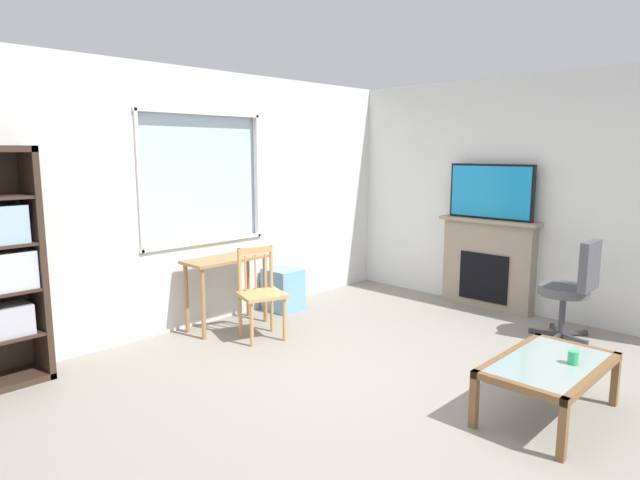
{
  "coord_description": "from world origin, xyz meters",
  "views": [
    {
      "loc": [
        -3.24,
        -2.52,
        1.84
      ],
      "look_at": [
        0.24,
        0.85,
        1.05
      ],
      "focal_mm": 30.43,
      "sensor_mm": 36.0,
      "label": 1
    }
  ],
  "objects_px": {
    "plastic_drawer_unit": "(283,289)",
    "coffee_table": "(549,369)",
    "desk_under_window": "(226,271)",
    "tv": "(491,192)",
    "wooden_chair": "(260,292)",
    "fireplace": "(488,263)",
    "office_chair": "(573,285)",
    "sippy_cup": "(573,357)"
  },
  "relations": [
    {
      "from": "wooden_chair",
      "to": "office_chair",
      "type": "xyz_separation_m",
      "value": [
        2.1,
        -2.23,
        0.09
      ]
    },
    {
      "from": "coffee_table",
      "to": "sippy_cup",
      "type": "height_order",
      "value": "sippy_cup"
    },
    {
      "from": "wooden_chair",
      "to": "sippy_cup",
      "type": "xyz_separation_m",
      "value": [
        0.42,
        -2.83,
        -0.02
      ]
    },
    {
      "from": "wooden_chair",
      "to": "tv",
      "type": "xyz_separation_m",
      "value": [
        2.54,
        -1.1,
        0.92
      ]
    },
    {
      "from": "plastic_drawer_unit",
      "to": "fireplace",
      "type": "relative_size",
      "value": 0.41
    },
    {
      "from": "desk_under_window",
      "to": "office_chair",
      "type": "distance_m",
      "value": 3.48
    },
    {
      "from": "desk_under_window",
      "to": "coffee_table",
      "type": "height_order",
      "value": "desk_under_window"
    },
    {
      "from": "fireplace",
      "to": "tv",
      "type": "relative_size",
      "value": 1.17
    },
    {
      "from": "fireplace",
      "to": "office_chair",
      "type": "bearing_deg",
      "value": -111.83
    },
    {
      "from": "desk_under_window",
      "to": "plastic_drawer_unit",
      "type": "bearing_deg",
      "value": 3.42
    },
    {
      "from": "coffee_table",
      "to": "desk_under_window",
      "type": "bearing_deg",
      "value": 96.73
    },
    {
      "from": "desk_under_window",
      "to": "sippy_cup",
      "type": "xyz_separation_m",
      "value": [
        0.45,
        -3.35,
        -0.16
      ]
    },
    {
      "from": "plastic_drawer_unit",
      "to": "office_chair",
      "type": "xyz_separation_m",
      "value": [
        1.3,
        -2.8,
        0.31
      ]
    },
    {
      "from": "desk_under_window",
      "to": "coffee_table",
      "type": "xyz_separation_m",
      "value": [
        0.38,
        -3.22,
        -0.26
      ]
    },
    {
      "from": "fireplace",
      "to": "office_chair",
      "type": "xyz_separation_m",
      "value": [
        -0.45,
        -1.13,
        0.02
      ]
    },
    {
      "from": "fireplace",
      "to": "coffee_table",
      "type": "distance_m",
      "value": 2.73
    },
    {
      "from": "plastic_drawer_unit",
      "to": "tv",
      "type": "distance_m",
      "value": 2.66
    },
    {
      "from": "wooden_chair",
      "to": "plastic_drawer_unit",
      "type": "height_order",
      "value": "wooden_chair"
    },
    {
      "from": "desk_under_window",
      "to": "plastic_drawer_unit",
      "type": "height_order",
      "value": "desk_under_window"
    },
    {
      "from": "desk_under_window",
      "to": "wooden_chair",
      "type": "relative_size",
      "value": 0.99
    },
    {
      "from": "desk_under_window",
      "to": "office_chair",
      "type": "relative_size",
      "value": 0.89
    },
    {
      "from": "plastic_drawer_unit",
      "to": "coffee_table",
      "type": "relative_size",
      "value": 0.46
    },
    {
      "from": "fireplace",
      "to": "office_chair",
      "type": "height_order",
      "value": "fireplace"
    },
    {
      "from": "desk_under_window",
      "to": "plastic_drawer_unit",
      "type": "relative_size",
      "value": 1.83
    },
    {
      "from": "office_chair",
      "to": "coffee_table",
      "type": "relative_size",
      "value": 0.94
    },
    {
      "from": "fireplace",
      "to": "wooden_chair",
      "type": "bearing_deg",
      "value": 156.68
    },
    {
      "from": "tv",
      "to": "coffee_table",
      "type": "bearing_deg",
      "value": -143.85
    },
    {
      "from": "desk_under_window",
      "to": "fireplace",
      "type": "distance_m",
      "value": 3.05
    },
    {
      "from": "sippy_cup",
      "to": "fireplace",
      "type": "bearing_deg",
      "value": 38.95
    },
    {
      "from": "plastic_drawer_unit",
      "to": "office_chair",
      "type": "distance_m",
      "value": 3.1
    },
    {
      "from": "fireplace",
      "to": "tv",
      "type": "distance_m",
      "value": 0.85
    },
    {
      "from": "coffee_table",
      "to": "plastic_drawer_unit",
      "type": "bearing_deg",
      "value": 82.04
    },
    {
      "from": "wooden_chair",
      "to": "fireplace",
      "type": "distance_m",
      "value": 2.79
    },
    {
      "from": "wooden_chair",
      "to": "fireplace",
      "type": "bearing_deg",
      "value": -23.32
    },
    {
      "from": "wooden_chair",
      "to": "tv",
      "type": "relative_size",
      "value": 0.88
    },
    {
      "from": "desk_under_window",
      "to": "tv",
      "type": "height_order",
      "value": "tv"
    },
    {
      "from": "wooden_chair",
      "to": "tv",
      "type": "height_order",
      "value": "tv"
    },
    {
      "from": "plastic_drawer_unit",
      "to": "tv",
      "type": "bearing_deg",
      "value": -43.94
    },
    {
      "from": "plastic_drawer_unit",
      "to": "wooden_chair",
      "type": "bearing_deg",
      "value": -145.01
    },
    {
      "from": "tv",
      "to": "coffee_table",
      "type": "distance_m",
      "value": 2.9
    },
    {
      "from": "plastic_drawer_unit",
      "to": "sippy_cup",
      "type": "xyz_separation_m",
      "value": [
        -0.39,
        -3.4,
        0.2
      ]
    },
    {
      "from": "wooden_chair",
      "to": "office_chair",
      "type": "relative_size",
      "value": 0.9
    }
  ]
}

